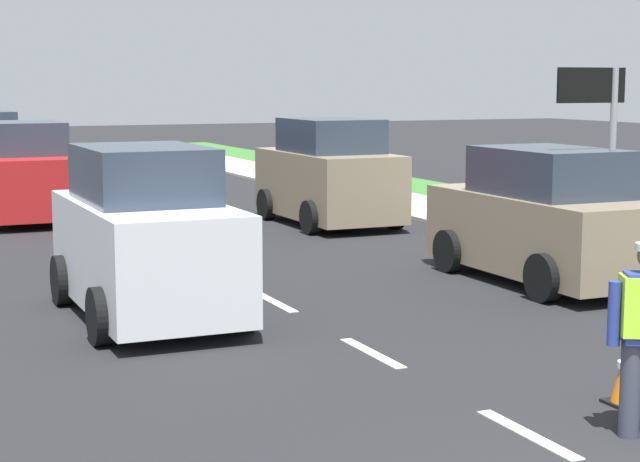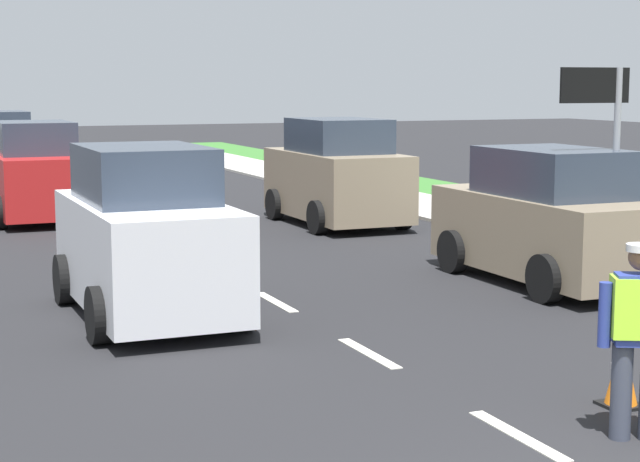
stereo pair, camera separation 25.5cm
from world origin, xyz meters
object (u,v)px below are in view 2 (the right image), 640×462
at_px(lane_direction_sign, 603,124).
at_px(traffic_cone_near, 622,372).
at_px(car_oncoming_second, 36,175).
at_px(car_oncoming_third, 0,150).
at_px(car_oncoming_lead, 146,238).
at_px(car_parked_curbside, 549,221).
at_px(car_parked_far, 337,176).

height_order(lane_direction_sign, traffic_cone_near, lane_direction_sign).
bearing_deg(car_oncoming_second, lane_direction_sign, -60.13).
bearing_deg(car_oncoming_third, lane_direction_sign, -73.06).
height_order(car_oncoming_second, car_oncoming_lead, car_oncoming_lead).
distance_m(lane_direction_sign, car_parked_curbside, 1.68).
distance_m(traffic_cone_near, car_parked_far, 12.99).
bearing_deg(car_parked_curbside, traffic_cone_near, -118.30).
xyz_separation_m(car_parked_curbside, car_parked_far, (-0.31, 7.25, 0.10)).
relative_size(lane_direction_sign, car_oncoming_lead, 0.82).
relative_size(car_parked_far, car_oncoming_lead, 1.02).
bearing_deg(car_oncoming_second, car_oncoming_third, 88.72).
distance_m(car_oncoming_third, car_parked_far, 13.63).
xyz_separation_m(traffic_cone_near, car_parked_curbside, (2.93, 5.45, 0.61)).
xyz_separation_m(traffic_cone_near, car_oncoming_third, (-2.93, 25.15, 0.66)).
bearing_deg(car_parked_far, car_parked_curbside, -87.52).
relative_size(lane_direction_sign, car_parked_curbside, 0.78).
relative_size(traffic_cone_near, car_oncoming_third, 0.16).
relative_size(car_oncoming_second, car_oncoming_third, 0.93).
relative_size(car_parked_curbside, car_parked_far, 1.03).
bearing_deg(lane_direction_sign, car_oncoming_second, 119.87).
bearing_deg(traffic_cone_near, car_parked_curbside, 61.70).
distance_m(traffic_cone_near, car_oncoming_lead, 6.36).
bearing_deg(car_oncoming_lead, car_oncoming_third, 89.31).
xyz_separation_m(car_oncoming_third, car_oncoming_lead, (-0.24, -19.68, 0.02)).
distance_m(car_oncoming_second, car_parked_far, 6.59).
xyz_separation_m(lane_direction_sign, traffic_cone_near, (-3.29, -4.72, -2.07)).
height_order(traffic_cone_near, car_oncoming_lead, car_oncoming_lead).
distance_m(traffic_cone_near, car_oncoming_third, 25.33).
height_order(lane_direction_sign, car_oncoming_third, lane_direction_sign).
relative_size(car_oncoming_third, car_oncoming_lead, 1.08).
bearing_deg(car_oncoming_second, car_parked_far, -29.16).
relative_size(car_oncoming_second, car_parked_curbside, 0.97).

